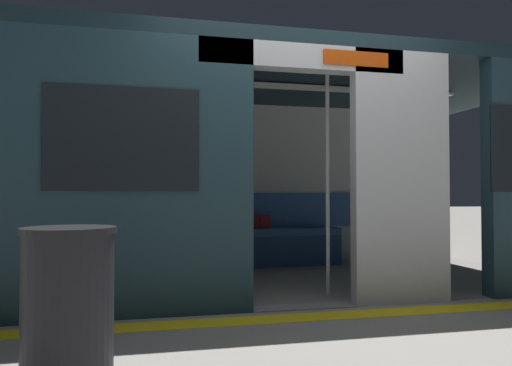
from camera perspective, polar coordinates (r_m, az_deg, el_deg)
ground_plane at (r=4.00m, az=5.60°, el=-14.42°), size 60.00×60.00×0.00m
platform_edge_strip at (r=3.73m, az=7.11°, el=-15.35°), size 8.00×0.24×0.01m
train_car at (r=5.08m, az=0.75°, el=5.07°), size 6.40×2.77×2.23m
bench_seat at (r=6.11m, az=-1.14°, el=-6.46°), size 2.42×0.44×0.48m
person_seated at (r=5.99m, az=-3.46°, el=-3.41°), size 0.55×0.70×1.21m
handbag at (r=6.19m, az=0.34°, el=-4.56°), size 0.26×0.15×0.17m
book at (r=6.05m, az=-6.83°, el=-5.30°), size 0.16×0.23×0.03m
grab_pole_door at (r=4.15m, az=-0.77°, el=0.55°), size 0.04×0.04×2.09m
grab_pole_far at (r=4.40m, az=8.45°, el=0.45°), size 0.04×0.04×2.09m
trash_bin at (r=2.44m, az=-21.28°, el=-13.69°), size 0.42×0.42×0.75m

